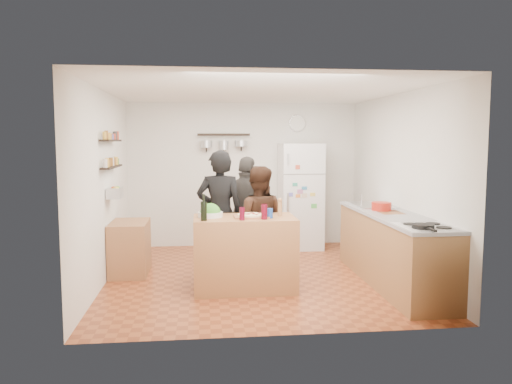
{
  "coord_description": "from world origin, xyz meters",
  "views": [
    {
      "loc": [
        -0.74,
        -6.63,
        1.85
      ],
      "look_at": [
        0.0,
        0.1,
        1.15
      ],
      "focal_mm": 35.0,
      "sensor_mm": 36.0,
      "label": 1
    }
  ],
  "objects": [
    {
      "name": "stove_top",
      "position": [
        1.7,
        -1.5,
        0.91
      ],
      "size": [
        0.6,
        0.62,
        0.02
      ],
      "primitive_type": "cube",
      "color": "white",
      "rests_on": "counter_run"
    },
    {
      "name": "person_center",
      "position": [
        0.0,
        -0.1,
        0.76
      ],
      "size": [
        0.84,
        0.72,
        1.52
      ],
      "primitive_type": "imported",
      "rotation": [
        0.0,
        0.0,
        2.93
      ],
      "color": "black",
      "rests_on": "floor"
    },
    {
      "name": "room_shell",
      "position": [
        0.0,
        0.39,
        1.25
      ],
      "size": [
        4.2,
        4.2,
        4.2
      ],
      "color": "brown",
      "rests_on": "ground"
    },
    {
      "name": "produce_basket",
      "position": [
        -1.9,
        0.2,
        1.15
      ],
      "size": [
        0.18,
        0.35,
        0.14
      ],
      "primitive_type": "cube",
      "color": "silver",
      "rests_on": "left_wall"
    },
    {
      "name": "wine_glass_near",
      "position": [
        -0.27,
        -0.8,
        0.99
      ],
      "size": [
        0.06,
        0.06,
        0.15
      ],
      "primitive_type": "cylinder",
      "color": "#4F0619",
      "rests_on": "prep_island"
    },
    {
      "name": "pizza",
      "position": [
        -0.14,
        -0.58,
        0.94
      ],
      "size": [
        0.34,
        0.34,
        0.02
      ],
      "primitive_type": "cylinder",
      "color": "beige",
      "rests_on": "pizza_board"
    },
    {
      "name": "wine_bottle",
      "position": [
        -0.72,
        -0.78,
        1.02
      ],
      "size": [
        0.07,
        0.07,
        0.22
      ],
      "primitive_type": "cylinder",
      "color": "black",
      "rests_on": "prep_island"
    },
    {
      "name": "spice_shelf_lower",
      "position": [
        -1.93,
        0.2,
        1.5
      ],
      "size": [
        0.12,
        1.0,
        0.02
      ],
      "primitive_type": "cube",
      "color": "black",
      "rests_on": "left_wall"
    },
    {
      "name": "spice_shelf_upper",
      "position": [
        -1.93,
        0.2,
        1.85
      ],
      "size": [
        0.12,
        1.0,
        0.02
      ],
      "primitive_type": "cube",
      "color": "black",
      "rests_on": "left_wall"
    },
    {
      "name": "pot_rack",
      "position": [
        -0.35,
        2.0,
        1.95
      ],
      "size": [
        0.9,
        0.04,
        0.04
      ],
      "primitive_type": "cube",
      "color": "black",
      "rests_on": "back_wall"
    },
    {
      "name": "fridge",
      "position": [
        0.95,
        1.75,
        0.9
      ],
      "size": [
        0.7,
        0.68,
        1.8
      ],
      "primitive_type": "cube",
      "color": "white",
      "rests_on": "floor"
    },
    {
      "name": "side_table",
      "position": [
        -1.74,
        0.34,
        0.36
      ],
      "size": [
        0.5,
        0.8,
        0.73
      ],
      "primitive_type": "cube",
      "color": "#9F6842",
      "rests_on": "floor"
    },
    {
      "name": "red_bowl",
      "position": [
        1.65,
        -0.25,
        0.97
      ],
      "size": [
        0.26,
        0.26,
        0.11
      ],
      "primitive_type": "cylinder",
      "color": "#AD2013",
      "rests_on": "counter_run"
    },
    {
      "name": "skillet",
      "position": [
        1.6,
        -1.62,
        0.94
      ],
      "size": [
        0.23,
        0.23,
        0.04
      ],
      "primitive_type": "cylinder",
      "color": "black",
      "rests_on": "stove_top"
    },
    {
      "name": "wine_glass_far",
      "position": [
        0.0,
        -0.76,
        1.0
      ],
      "size": [
        0.07,
        0.07,
        0.18
      ],
      "primitive_type": "cylinder",
      "color": "#510715",
      "rests_on": "prep_island"
    },
    {
      "name": "pizza_board",
      "position": [
        -0.14,
        -0.58,
        0.92
      ],
      "size": [
        0.42,
        0.34,
        0.02
      ],
      "primitive_type": "cube",
      "color": "#9A5A38",
      "rests_on": "prep_island"
    },
    {
      "name": "prep_island",
      "position": [
        -0.22,
        -0.56,
        0.46
      ],
      "size": [
        1.25,
        0.72,
        0.91
      ],
      "primitive_type": "cube",
      "color": "#9F673A",
      "rests_on": "floor"
    },
    {
      "name": "pepper_mill",
      "position": [
        0.23,
        -0.51,
        1.0
      ],
      "size": [
        0.06,
        0.06,
        0.18
      ],
      "primitive_type": "cylinder",
      "color": "#9E6E42",
      "rests_on": "prep_island"
    },
    {
      "name": "wall_clock",
      "position": [
        0.95,
        2.08,
        2.15
      ],
      "size": [
        0.3,
        0.03,
        0.3
      ],
      "primitive_type": "cylinder",
      "rotation": [
        1.57,
        0.0,
        0.0
      ],
      "color": "silver",
      "rests_on": "back_wall"
    },
    {
      "name": "salt_canister",
      "position": [
        0.08,
        -0.68,
        0.97
      ],
      "size": [
        0.07,
        0.07,
        0.12
      ],
      "primitive_type": "cylinder",
      "color": "navy",
      "rests_on": "prep_island"
    },
    {
      "name": "sink",
      "position": [
        1.7,
        0.3,
        0.92
      ],
      "size": [
        0.5,
        0.8,
        0.03
      ],
      "primitive_type": "cube",
      "color": "silver",
      "rests_on": "counter_run"
    },
    {
      "name": "counter_run",
      "position": [
        1.7,
        -0.55,
        0.45
      ],
      "size": [
        0.63,
        2.63,
        0.9
      ],
      "primitive_type": "cube",
      "color": "#9E7042",
      "rests_on": "floor"
    },
    {
      "name": "person_left",
      "position": [
        -0.5,
        0.05,
        0.86
      ],
      "size": [
        0.67,
        0.48,
        1.73
      ],
      "primitive_type": "imported",
      "rotation": [
        0.0,
        0.0,
        3.03
      ],
      "color": "black",
      "rests_on": "floor"
    },
    {
      "name": "cutting_board",
      "position": [
        1.7,
        -0.43,
        0.91
      ],
      "size": [
        0.3,
        0.4,
        0.02
      ],
      "primitive_type": "cube",
      "color": "brown",
      "rests_on": "counter_run"
    },
    {
      "name": "person_back",
      "position": [
        -0.08,
        0.49,
        0.81
      ],
      "size": [
        1.03,
        0.74,
        1.62
      ],
      "primitive_type": "imported",
      "rotation": [
        0.0,
        0.0,
        2.73
      ],
      "color": "#2D2A28",
      "rests_on": "floor"
    },
    {
      "name": "salad_bowl",
      "position": [
        -0.64,
        -0.51,
        0.94
      ],
      "size": [
        0.31,
        0.31,
        0.06
      ],
      "primitive_type": "cylinder",
      "color": "silver",
      "rests_on": "prep_island"
    }
  ]
}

